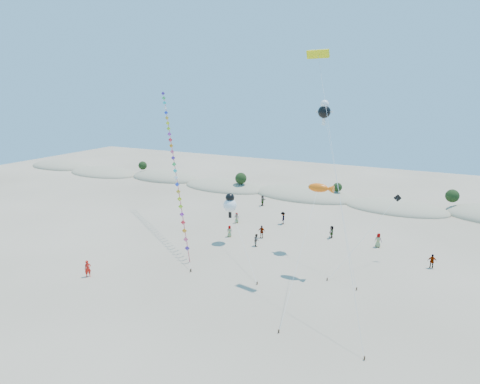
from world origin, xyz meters
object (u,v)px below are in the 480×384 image
(kite_train, at_px, (173,160))
(flyer_foreground, at_px, (88,269))
(parafoil_kite, at_px, (319,59))
(fish_kite, at_px, (321,188))

(kite_train, xyz_separation_m, flyer_foreground, (0.37, -16.27, -8.93))
(kite_train, height_order, flyer_foreground, kite_train)
(parafoil_kite, distance_m, flyer_foreground, 31.03)
(parafoil_kite, bearing_deg, fish_kite, 48.88)
(flyer_foreground, bearing_deg, parafoil_kite, -28.52)
(flyer_foreground, bearing_deg, fish_kite, -27.70)
(fish_kite, bearing_deg, parafoil_kite, -131.12)
(kite_train, bearing_deg, flyer_foreground, -88.71)
(kite_train, xyz_separation_m, parafoil_kite, (20.76, -5.43, 11.78))
(fish_kite, relative_size, parafoil_kite, 0.56)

